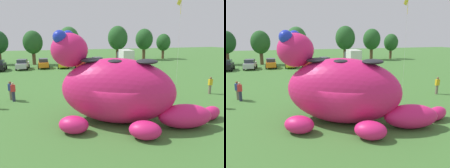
{
  "view_description": "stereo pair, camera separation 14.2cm",
  "coord_description": "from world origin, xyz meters",
  "views": [
    {
      "loc": [
        -4.08,
        -12.3,
        5.71
      ],
      "look_at": [
        0.62,
        2.07,
        2.39
      ],
      "focal_mm": 35.51,
      "sensor_mm": 36.0,
      "label": 1
    },
    {
      "loc": [
        -3.95,
        -12.34,
        5.71
      ],
      "look_at": [
        0.62,
        2.07,
        2.39
      ],
      "focal_mm": 35.51,
      "sensor_mm": 36.0,
      "label": 2
    }
  ],
  "objects": [
    {
      "name": "ground_plane",
      "position": [
        0.0,
        0.0,
        0.0
      ],
      "size": [
        160.0,
        160.0,
        0.0
      ],
      "primitive_type": "plane",
      "color": "#427533"
    },
    {
      "name": "car_green",
      "position": [
        6.25,
        28.27,
        0.86
      ],
      "size": [
        2.07,
        4.17,
        1.72
      ],
      "color": "#1E7238",
      "rests_on": "ground"
    },
    {
      "name": "car_silver",
      "position": [
        -6.93,
        28.41,
        0.86
      ],
      "size": [
        2.2,
        4.23,
        1.72
      ],
      "color": "#B7BABF",
      "rests_on": "ground"
    },
    {
      "name": "tree_centre_left",
      "position": [
        -5.12,
        34.42,
        4.35
      ],
      "size": [
        3.74,
        3.74,
        6.65
      ],
      "color": "brown",
      "rests_on": "ground"
    },
    {
      "name": "tree_right",
      "position": [
        25.3,
        36.6,
        4.0
      ],
      "size": [
        3.44,
        3.44,
        6.11
      ],
      "color": "brown",
      "rests_on": "ground"
    },
    {
      "name": "spectator_by_cars",
      "position": [
        4.09,
        10.27,
        0.85
      ],
      "size": [
        0.38,
        0.26,
        1.71
      ],
      "color": "black",
      "rests_on": "ground"
    },
    {
      "name": "box_truck",
      "position": [
        12.18,
        28.87,
        1.6
      ],
      "size": [
        3.1,
        6.62,
        2.95
      ],
      "color": "#333842",
      "rests_on": "ground"
    },
    {
      "name": "car_red",
      "position": [
        2.87,
        28.05,
        0.86
      ],
      "size": [
        2.24,
        4.25,
        1.72
      ],
      "color": "red",
      "rests_on": "ground"
    },
    {
      "name": "tree_centre_right",
      "position": [
        12.82,
        35.2,
        5.1
      ],
      "size": [
        4.39,
        4.39,
        7.79
      ],
      "color": "brown",
      "rests_on": "ground"
    },
    {
      "name": "car_yellow",
      "position": [
        -0.08,
        28.15,
        0.86
      ],
      "size": [
        2.23,
        4.24,
        1.72
      ],
      "color": "yellow",
      "rests_on": "ground"
    },
    {
      "name": "spectator_near_inflatable",
      "position": [
        11.88,
        5.05,
        0.85
      ],
      "size": [
        0.38,
        0.26,
        1.71
      ],
      "color": "#726656",
      "rests_on": "ground"
    },
    {
      "name": "tree_centre",
      "position": [
        1.96,
        34.76,
        4.89
      ],
      "size": [
        4.22,
        4.22,
        7.48
      ],
      "color": "brown",
      "rests_on": "ground"
    },
    {
      "name": "giant_inflatable_creature",
      "position": [
        0.65,
        1.08,
        2.22
      ],
      "size": [
        11.79,
        8.18,
        6.06
      ],
      "color": "#E01E6B",
      "rests_on": "ground"
    },
    {
      "name": "car_orange",
      "position": [
        -3.47,
        28.77,
        0.86
      ],
      "size": [
        1.97,
        4.11,
        1.72
      ],
      "color": "orange",
      "rests_on": "ground"
    },
    {
      "name": "tree_mid_right",
      "position": [
        19.88,
        36.29,
        4.76
      ],
      "size": [
        4.1,
        4.1,
        7.27
      ],
      "color": "brown",
      "rests_on": "ground"
    },
    {
      "name": "spectator_mid_field",
      "position": [
        -6.75,
        8.86,
        0.85
      ],
      "size": [
        0.38,
        0.26,
        1.71
      ],
      "color": "#726656",
      "rests_on": "ground"
    },
    {
      "name": "spectator_far_side",
      "position": [
        -6.47,
        8.31,
        0.85
      ],
      "size": [
        0.38,
        0.26,
        1.71
      ],
      "color": "#2D334C",
      "rests_on": "ground"
    }
  ]
}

